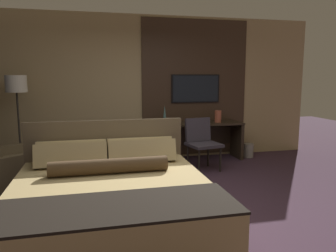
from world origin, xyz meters
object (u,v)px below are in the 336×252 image
at_px(vase_tall, 165,114).
at_px(waste_bin, 248,150).
at_px(bed, 111,199).
at_px(tv, 196,89).
at_px(vase_short, 218,116).
at_px(armchair_by_window, 11,169).
at_px(desk, 199,134).
at_px(floor_lamp, 17,92).
at_px(desk_chair, 201,139).

xyz_separation_m(vase_tall, waste_bin, (1.73, -0.06, -0.78)).
xyz_separation_m(bed, waste_bin, (2.91, 2.56, -0.19)).
distance_m(tv, vase_short, 0.72).
bearing_deg(armchair_by_window, bed, -176.49).
height_order(desk, tv, tv).
distance_m(floor_lamp, waste_bin, 4.46).
height_order(tv, vase_tall, tv).
height_order(floor_lamp, vase_short, floor_lamp).
bearing_deg(tv, desk_chair, -101.14).
bearing_deg(floor_lamp, desk, 3.22).
xyz_separation_m(desk, vase_tall, (-0.69, -0.01, 0.42)).
xyz_separation_m(armchair_by_window, vase_short, (3.61, 0.84, 0.60)).
xyz_separation_m(tv, desk_chair, (-0.18, -0.91, -0.85)).
bearing_deg(tv, desk, -90.00).
bearing_deg(bed, tv, 56.94).
bearing_deg(desk_chair, waste_bin, 14.88).
xyz_separation_m(vase_tall, vase_short, (1.05, -0.07, -0.06)).
xyz_separation_m(floor_lamp, vase_tall, (2.56, 0.17, -0.47)).
bearing_deg(desk, vase_tall, -178.79).
xyz_separation_m(tv, floor_lamp, (-3.25, -0.42, -0.01)).
bearing_deg(vase_short, desk_chair, -132.78).
height_order(floor_lamp, waste_bin, floor_lamp).
height_order(bed, floor_lamp, floor_lamp).
bearing_deg(vase_tall, desk_chair, -52.05).
bearing_deg(vase_short, tv, 137.74).
xyz_separation_m(bed, floor_lamp, (-1.37, 2.46, 1.06)).
xyz_separation_m(bed, vase_tall, (1.18, 2.62, 0.59)).
relative_size(floor_lamp, waste_bin, 5.90).
bearing_deg(vase_tall, armchair_by_window, -160.27).
height_order(tv, floor_lamp, tv).
distance_m(armchair_by_window, vase_short, 3.75).
xyz_separation_m(desk, waste_bin, (1.04, -0.08, -0.36)).
distance_m(tv, waste_bin, 1.66).
distance_m(vase_short, waste_bin, 0.99).
bearing_deg(vase_short, desk, 166.31).
bearing_deg(desk, vase_short, -13.69).
relative_size(desk, armchair_by_window, 1.43).
xyz_separation_m(armchair_by_window, waste_bin, (4.28, 0.85, -0.12)).
height_order(bed, armchair_by_window, bed).
height_order(tv, vase_short, tv).
relative_size(bed, tv, 2.21).
height_order(vase_short, waste_bin, vase_short).
bearing_deg(vase_short, waste_bin, 0.94).
relative_size(desk_chair, vase_tall, 2.57).
bearing_deg(waste_bin, vase_tall, 177.94).
xyz_separation_m(bed, desk_chair, (1.69, 1.97, 0.21)).
relative_size(tv, vase_short, 4.25).
height_order(armchair_by_window, vase_short, vase_short).
distance_m(desk, desk_chair, 0.70).
relative_size(floor_lamp, vase_tall, 4.71).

